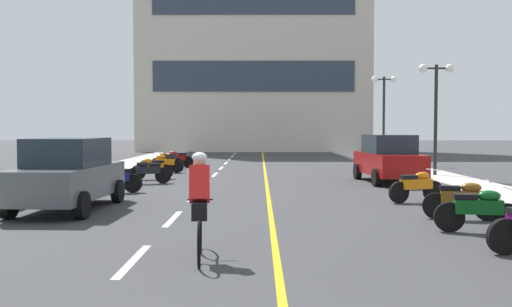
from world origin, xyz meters
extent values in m
plane|color=#38383A|center=(0.00, 21.00, 0.00)|extent=(140.00, 140.00, 0.00)
cube|color=#B7B2A8|center=(-7.20, 24.00, 0.06)|extent=(2.40, 72.00, 0.12)
cube|color=#B7B2A8|center=(7.20, 24.00, 0.06)|extent=(2.40, 72.00, 0.12)
cube|color=silver|center=(-2.00, 6.00, 0.00)|extent=(0.14, 2.20, 0.01)
cube|color=silver|center=(-2.00, 10.00, 0.00)|extent=(0.14, 2.20, 0.01)
cube|color=silver|center=(-2.00, 14.00, 0.00)|extent=(0.14, 2.20, 0.01)
cube|color=silver|center=(-2.00, 18.00, 0.00)|extent=(0.14, 2.20, 0.01)
cube|color=silver|center=(-2.00, 22.00, 0.00)|extent=(0.14, 2.20, 0.01)
cube|color=silver|center=(-2.00, 26.00, 0.00)|extent=(0.14, 2.20, 0.01)
cube|color=silver|center=(-2.00, 30.00, 0.00)|extent=(0.14, 2.20, 0.01)
cube|color=silver|center=(-2.00, 34.00, 0.00)|extent=(0.14, 2.20, 0.01)
cube|color=silver|center=(-2.00, 38.00, 0.00)|extent=(0.14, 2.20, 0.01)
cube|color=silver|center=(-2.00, 42.00, 0.00)|extent=(0.14, 2.20, 0.01)
cube|color=silver|center=(-2.00, 46.00, 0.00)|extent=(0.14, 2.20, 0.01)
cube|color=gold|center=(0.25, 24.00, 0.00)|extent=(0.12, 66.00, 0.01)
cube|color=beige|center=(-0.51, 48.12, 10.86)|extent=(20.54, 6.23, 21.72)
cube|color=#2D3847|center=(-0.51, 44.95, 6.51)|extent=(17.25, 0.10, 2.61)
cylinder|color=black|center=(7.33, 20.56, 2.41)|extent=(0.14, 0.14, 4.58)
cylinder|color=black|center=(7.33, 20.56, 4.55)|extent=(1.10, 0.08, 0.08)
sphere|color=white|center=(6.78, 20.56, 4.55)|extent=(0.36, 0.36, 0.36)
sphere|color=white|center=(7.88, 20.56, 4.55)|extent=(0.36, 0.36, 0.36)
cylinder|color=black|center=(7.10, 29.18, 2.56)|extent=(0.14, 0.14, 4.88)
cylinder|color=black|center=(7.10, 29.18, 4.85)|extent=(1.10, 0.08, 0.08)
sphere|color=white|center=(6.55, 29.18, 4.85)|extent=(0.36, 0.36, 0.36)
sphere|color=white|center=(7.65, 29.18, 4.85)|extent=(0.36, 0.36, 0.36)
cylinder|color=black|center=(-5.66, 12.80, 0.32)|extent=(0.24, 0.65, 0.64)
cylinder|color=black|center=(-3.96, 12.74, 0.32)|extent=(0.24, 0.65, 0.64)
cylinder|color=black|center=(-5.76, 10.00, 0.32)|extent=(0.24, 0.65, 0.64)
cylinder|color=black|center=(-4.06, 9.94, 0.32)|extent=(0.24, 0.65, 0.64)
cube|color=#4C5156|center=(-4.86, 11.37, 0.72)|extent=(1.85, 4.26, 0.80)
cube|color=#1E2833|center=(-4.86, 11.37, 1.47)|extent=(1.64, 2.25, 0.70)
cylinder|color=black|center=(3.96, 19.85, 0.32)|extent=(0.26, 0.65, 0.64)
cylinder|color=black|center=(5.66, 19.96, 0.32)|extent=(0.26, 0.65, 0.64)
cylinder|color=black|center=(4.15, 17.05, 0.32)|extent=(0.26, 0.65, 0.64)
cylinder|color=black|center=(5.84, 17.16, 0.32)|extent=(0.26, 0.65, 0.64)
cube|color=maroon|center=(4.90, 18.51, 0.72)|extent=(1.97, 4.30, 0.80)
cube|color=#1E2833|center=(4.90, 18.51, 1.47)|extent=(1.70, 2.30, 0.70)
cylinder|color=black|center=(3.98, 6.44, 0.30)|extent=(0.61, 0.20, 0.60)
cylinder|color=black|center=(4.85, 8.26, 0.30)|extent=(0.61, 0.19, 0.60)
cylinder|color=black|center=(3.76, 8.42, 0.30)|extent=(0.61, 0.19, 0.60)
cube|color=#0C4C19|center=(4.31, 8.34, 0.52)|extent=(0.93, 0.41, 0.28)
ellipsoid|color=#0C4C19|center=(4.51, 8.31, 0.74)|extent=(0.47, 0.30, 0.22)
cube|color=black|center=(4.06, 8.37, 0.72)|extent=(0.47, 0.30, 0.10)
cylinder|color=silver|center=(4.85, 8.26, 0.90)|extent=(0.12, 0.60, 0.03)
cylinder|color=black|center=(5.08, 9.75, 0.30)|extent=(0.61, 0.24, 0.60)
cylinder|color=black|center=(4.01, 10.01, 0.30)|extent=(0.61, 0.24, 0.60)
cube|color=brown|center=(4.54, 9.88, 0.52)|extent=(0.94, 0.49, 0.28)
ellipsoid|color=brown|center=(4.74, 9.83, 0.74)|extent=(0.48, 0.34, 0.22)
cube|color=black|center=(4.30, 9.94, 0.72)|extent=(0.48, 0.34, 0.10)
cylinder|color=silver|center=(5.08, 9.75, 0.90)|extent=(0.17, 0.59, 0.03)
cylinder|color=black|center=(4.87, 13.00, 0.30)|extent=(0.60, 0.29, 0.60)
cylinder|color=black|center=(3.83, 12.64, 0.30)|extent=(0.60, 0.29, 0.60)
cube|color=orange|center=(4.35, 12.82, 0.52)|extent=(0.94, 0.55, 0.28)
ellipsoid|color=orange|center=(4.54, 12.88, 0.74)|extent=(0.49, 0.37, 0.22)
cube|color=black|center=(4.11, 12.74, 0.72)|extent=(0.49, 0.37, 0.10)
cylinder|color=silver|center=(4.87, 13.00, 0.90)|extent=(0.22, 0.58, 0.03)
cylinder|color=black|center=(-5.16, 14.91, 0.30)|extent=(0.61, 0.21, 0.60)
cylinder|color=black|center=(-4.08, 15.11, 0.30)|extent=(0.61, 0.21, 0.60)
cube|color=navy|center=(-4.62, 15.01, 0.52)|extent=(0.94, 0.44, 0.28)
ellipsoid|color=navy|center=(-4.82, 14.97, 0.74)|extent=(0.48, 0.32, 0.22)
cube|color=black|center=(-4.38, 15.05, 0.72)|extent=(0.48, 0.32, 0.10)
cylinder|color=silver|center=(-5.16, 14.91, 0.90)|extent=(0.14, 0.60, 0.03)
cylinder|color=black|center=(-4.69, 17.79, 0.30)|extent=(0.61, 0.25, 0.60)
cylinder|color=black|center=(-3.63, 18.06, 0.30)|extent=(0.61, 0.25, 0.60)
cube|color=black|center=(-4.16, 17.92, 0.52)|extent=(0.94, 0.50, 0.28)
ellipsoid|color=black|center=(-4.35, 17.87, 0.74)|extent=(0.49, 0.34, 0.22)
cube|color=black|center=(-3.92, 17.99, 0.72)|extent=(0.49, 0.34, 0.10)
cylinder|color=silver|center=(-4.69, 17.79, 0.90)|extent=(0.18, 0.59, 0.03)
cylinder|color=black|center=(-4.87, 19.48, 0.30)|extent=(0.60, 0.29, 0.60)
cylinder|color=black|center=(-3.83, 19.85, 0.30)|extent=(0.60, 0.29, 0.60)
cube|color=orange|center=(-4.35, 19.66, 0.52)|extent=(0.94, 0.56, 0.28)
ellipsoid|color=orange|center=(-4.54, 19.60, 0.74)|extent=(0.49, 0.37, 0.22)
cube|color=black|center=(-4.11, 19.75, 0.72)|extent=(0.49, 0.37, 0.10)
cylinder|color=silver|center=(-4.87, 19.48, 0.90)|extent=(0.23, 0.58, 0.03)
cylinder|color=black|center=(-4.92, 22.93, 0.30)|extent=(0.60, 0.12, 0.60)
cylinder|color=black|center=(-3.82, 22.90, 0.30)|extent=(0.60, 0.12, 0.60)
cube|color=orange|center=(-4.37, 22.91, 0.52)|extent=(0.91, 0.31, 0.28)
ellipsoid|color=orange|center=(-4.57, 22.92, 0.74)|extent=(0.45, 0.25, 0.22)
cube|color=black|center=(-4.12, 22.91, 0.72)|extent=(0.45, 0.25, 0.10)
cylinder|color=silver|center=(-4.92, 22.93, 0.90)|extent=(0.05, 0.60, 0.03)
cylinder|color=black|center=(-5.15, 25.01, 0.30)|extent=(0.61, 0.19, 0.60)
cylinder|color=black|center=(-4.06, 24.83, 0.30)|extent=(0.61, 0.19, 0.60)
cube|color=brown|center=(-4.60, 24.92, 0.52)|extent=(0.93, 0.42, 0.28)
ellipsoid|color=brown|center=(-4.80, 24.95, 0.74)|extent=(0.47, 0.31, 0.22)
cube|color=black|center=(-4.36, 24.88, 0.72)|extent=(0.47, 0.31, 0.10)
cylinder|color=silver|center=(-5.15, 25.01, 0.90)|extent=(0.13, 0.60, 0.03)
cylinder|color=black|center=(-4.89, 26.45, 0.30)|extent=(0.60, 0.11, 0.60)
cylinder|color=black|center=(-3.79, 26.47, 0.30)|extent=(0.60, 0.11, 0.60)
cube|color=maroon|center=(-4.34, 26.46, 0.52)|extent=(0.91, 0.30, 0.28)
ellipsoid|color=maroon|center=(-4.54, 26.46, 0.74)|extent=(0.44, 0.25, 0.22)
cube|color=black|center=(-4.09, 26.47, 0.72)|extent=(0.44, 0.25, 0.10)
cylinder|color=silver|center=(-4.89, 26.45, 0.90)|extent=(0.04, 0.60, 0.03)
torus|color=black|center=(-1.01, 6.65, 0.34)|extent=(0.10, 0.72, 0.72)
torus|color=black|center=(-0.92, 5.60, 0.34)|extent=(0.10, 0.72, 0.72)
cylinder|color=black|center=(-0.97, 6.10, 0.64)|extent=(0.12, 0.95, 0.04)
cube|color=black|center=(-0.95, 5.95, 0.86)|extent=(0.12, 0.21, 0.06)
cylinder|color=black|center=(-1.00, 6.55, 0.89)|extent=(0.42, 0.07, 0.03)
cube|color=black|center=(-0.96, 6.00, 0.79)|extent=(0.27, 0.38, 0.28)
cube|color=red|center=(-0.97, 6.15, 1.19)|extent=(0.36, 0.48, 0.61)
sphere|color=tan|center=(-0.98, 6.28, 1.54)|extent=(0.20, 0.20, 0.20)
ellipsoid|color=white|center=(-0.98, 6.28, 1.61)|extent=(0.24, 0.26, 0.16)
camera|label=1|loc=(-0.03, -2.56, 2.08)|focal=38.86mm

